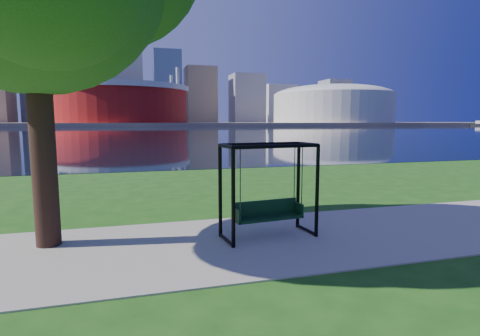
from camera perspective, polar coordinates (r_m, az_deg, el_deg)
name	(u,v)px	position (r m, az deg, el deg)	size (l,w,h in m)	color
ground	(250,235)	(8.77, 1.47, -10.15)	(900.00, 900.00, 0.00)	#1E5114
path	(256,241)	(8.31, 2.51, -11.03)	(120.00, 4.00, 0.03)	#9E937F
river	(143,131)	(110.05, -14.51, 5.49)	(900.00, 180.00, 0.02)	black
far_bank	(137,124)	(314.01, -15.39, 6.52)	(900.00, 228.00, 2.00)	#937F60
stadium	(121,103)	(243.39, -17.74, 9.47)	(83.00, 83.00, 32.00)	maroon
arena	(333,103)	(279.51, 13.94, 9.58)	(84.00, 84.00, 26.56)	beige
skyline	(130,81)	(329.08, -16.38, 12.59)	(392.00, 66.00, 96.50)	gray
swing	(268,192)	(8.37, 4.31, -3.74)	(2.16, 1.12, 2.13)	black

